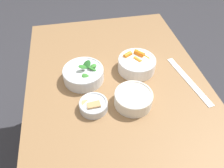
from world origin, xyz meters
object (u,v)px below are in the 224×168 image
(bowl_greens, at_px, (83,74))
(bowl_beans_hotdog, at_px, (133,99))
(bowl_cookies, at_px, (93,105))
(ruler, at_px, (188,80))
(bowl_carrots, at_px, (137,64))

(bowl_greens, xyz_separation_m, bowl_beans_hotdog, (0.18, 0.18, -0.01))
(bowl_greens, relative_size, bowl_beans_hotdog, 1.17)
(bowl_cookies, distance_m, ruler, 0.45)
(bowl_greens, xyz_separation_m, bowl_cookies, (0.18, 0.02, -0.01))
(bowl_beans_hotdog, height_order, bowl_cookies, bowl_beans_hotdog)
(bowl_greens, distance_m, bowl_beans_hotdog, 0.26)
(bowl_carrots, relative_size, ruler, 0.54)
(bowl_cookies, bearing_deg, bowl_beans_hotdog, 88.61)
(bowl_beans_hotdog, bearing_deg, bowl_carrots, 160.82)
(bowl_carrots, height_order, bowl_beans_hotdog, bowl_carrots)
(bowl_beans_hotdog, bearing_deg, bowl_cookies, -91.39)
(bowl_beans_hotdog, relative_size, ruler, 0.48)
(bowl_carrots, xyz_separation_m, bowl_beans_hotdog, (0.20, -0.07, -0.01))
(ruler, bearing_deg, bowl_beans_hotdog, -74.39)
(bowl_beans_hotdog, xyz_separation_m, bowl_cookies, (-0.00, -0.16, -0.01))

